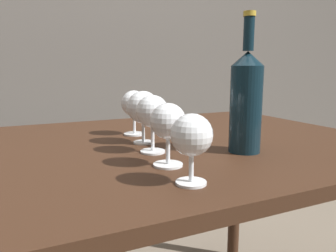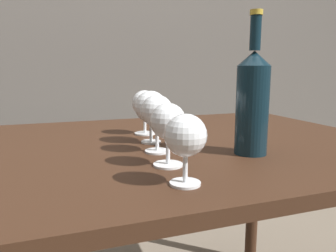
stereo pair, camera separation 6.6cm
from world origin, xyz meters
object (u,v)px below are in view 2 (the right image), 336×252
object	(u,v)px
wine_glass_rose	(150,108)
wine_bottle	(252,101)
wine_glass_merlot	(168,123)
wine_glass_chardonnay	(186,137)
wine_glass_port	(157,113)
wine_glass_cabernet	(145,104)

from	to	relation	value
wine_glass_rose	wine_bottle	xyz separation A→B (m)	(0.20, -0.20, 0.03)
wine_glass_merlot	wine_bottle	xyz separation A→B (m)	(0.23, 0.03, 0.04)
wine_glass_chardonnay	wine_glass_merlot	xyz separation A→B (m)	(0.01, 0.12, 0.00)
wine_glass_rose	wine_glass_port	bearing A→B (deg)	-98.28
wine_glass_merlot	wine_glass_port	distance (m)	0.12
wine_bottle	wine_glass_cabernet	bearing A→B (deg)	119.21
wine_glass_port	wine_glass_cabernet	xyz separation A→B (m)	(0.03, 0.23, -0.00)
wine_glass_rose	wine_glass_cabernet	distance (m)	0.12
wine_glass_chardonnay	wine_bottle	world-z (taller)	wine_bottle
wine_glass_chardonnay	wine_glass_rose	world-z (taller)	wine_glass_rose
wine_glass_rose	wine_bottle	size ratio (longest dim) A/B	0.43
wine_glass_merlot	wine_glass_port	bearing A→B (deg)	83.37
wine_glass_port	wine_glass_cabernet	world-z (taller)	wine_glass_port
wine_glass_merlot	wine_glass_rose	size ratio (longest dim) A/B	0.93
wine_glass_merlot	wine_bottle	size ratio (longest dim) A/B	0.40
wine_glass_chardonnay	wine_glass_cabernet	xyz separation A→B (m)	(0.06, 0.47, 0.01)
wine_glass_cabernet	wine_bottle	world-z (taller)	wine_bottle
wine_glass_merlot	wine_glass_cabernet	size ratio (longest dim) A/B	0.97
wine_glass_port	wine_glass_cabernet	bearing A→B (deg)	81.88
wine_glass_chardonnay	wine_glass_cabernet	bearing A→B (deg)	83.13
wine_glass_port	wine_bottle	world-z (taller)	wine_bottle
wine_glass_chardonnay	wine_bottle	xyz separation A→B (m)	(0.24, 0.15, 0.04)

